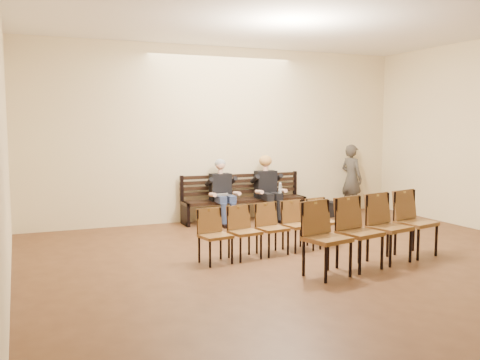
% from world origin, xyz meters
% --- Properties ---
extents(ground, '(10.00, 10.00, 0.00)m').
position_xyz_m(ground, '(0.00, 0.00, 0.00)').
color(ground, brown).
rests_on(ground, ground).
extents(room_walls, '(8.02, 10.01, 3.51)m').
position_xyz_m(room_walls, '(0.00, 0.79, 2.54)').
color(room_walls, beige).
rests_on(room_walls, ground).
extents(bench, '(2.60, 0.90, 0.45)m').
position_xyz_m(bench, '(0.36, 4.65, 0.23)').
color(bench, black).
rests_on(bench, ground).
extents(seated_man, '(0.50, 0.70, 1.21)m').
position_xyz_m(seated_man, '(-0.17, 4.53, 0.61)').
color(seated_man, black).
rests_on(seated_man, ground).
extents(seated_woman, '(0.53, 0.73, 1.22)m').
position_xyz_m(seated_woman, '(0.82, 4.53, 0.61)').
color(seated_woman, black).
rests_on(seated_woman, ground).
extents(laptop, '(0.31, 0.25, 0.23)m').
position_xyz_m(laptop, '(-0.22, 4.40, 0.56)').
color(laptop, '#B4B4B9').
rests_on(laptop, bench).
extents(water_bottle, '(0.08, 0.08, 0.23)m').
position_xyz_m(water_bottle, '(0.95, 4.23, 0.56)').
color(water_bottle, silver).
rests_on(water_bottle, bench).
extents(bag, '(0.47, 0.36, 0.31)m').
position_xyz_m(bag, '(2.20, 4.42, 0.16)').
color(bag, black).
rests_on(bag, ground).
extents(passerby, '(0.56, 0.71, 1.73)m').
position_xyz_m(passerby, '(2.99, 4.75, 0.87)').
color(passerby, '#3B3630').
rests_on(passerby, ground).
extents(chair_row_front, '(2.41, 0.81, 0.77)m').
position_xyz_m(chair_row_front, '(-0.37, 1.91, 0.39)').
color(chair_row_front, brown).
rests_on(chair_row_front, ground).
extents(chair_row_back, '(2.43, 1.07, 0.98)m').
position_xyz_m(chair_row_back, '(0.67, 0.79, 0.49)').
color(chair_row_back, brown).
rests_on(chair_row_back, ground).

